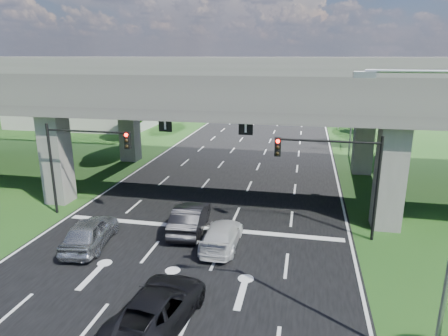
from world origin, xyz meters
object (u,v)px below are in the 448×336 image
(streetlight_far, at_px, (349,99))
(car_trailing, at_px, (158,307))
(streetlight_beyond, at_px, (338,87))
(car_dark, at_px, (190,218))
(streetlight_near, at_px, (445,206))
(car_white, at_px, (221,235))
(car_silver, at_px, (90,232))
(signal_left, at_px, (80,153))
(signal_right, at_px, (338,167))

(streetlight_far, distance_m, car_trailing, 31.38)
(streetlight_beyond, bearing_deg, car_dark, -105.92)
(streetlight_near, distance_m, streetlight_far, 30.00)
(streetlight_beyond, relative_size, car_white, 2.18)
(streetlight_far, relative_size, car_silver, 2.10)
(streetlight_near, bearing_deg, signal_left, 150.98)
(signal_left, relative_size, car_trailing, 1.13)
(car_trailing, bearing_deg, streetlight_far, -100.32)
(signal_left, height_order, streetlight_near, streetlight_near)
(car_white, bearing_deg, signal_right, -157.55)
(car_dark, bearing_deg, signal_right, -177.95)
(car_silver, bearing_deg, signal_left, -64.54)
(streetlight_beyond, relative_size, car_dark, 2.05)
(streetlight_beyond, relative_size, car_silver, 2.10)
(car_silver, distance_m, car_dark, 5.64)
(streetlight_beyond, xyz_separation_m, car_trailing, (-9.33, -45.53, -5.08))
(streetlight_far, xyz_separation_m, streetlight_beyond, (0.00, 16.00, 0.00))
(streetlight_near, xyz_separation_m, car_trailing, (-9.33, 0.47, -5.08))
(signal_left, bearing_deg, car_trailing, -47.80)
(car_dark, bearing_deg, streetlight_near, 135.10)
(car_dark, relative_size, car_trailing, 0.92)
(signal_right, height_order, car_silver, signal_right)
(signal_right, relative_size, streetlight_far, 0.60)
(streetlight_beyond, bearing_deg, streetlight_far, -90.00)
(signal_right, distance_m, signal_left, 15.65)
(signal_left, bearing_deg, streetlight_beyond, 63.57)
(signal_left, relative_size, streetlight_near, 0.60)
(streetlight_near, bearing_deg, streetlight_beyond, 90.00)
(streetlight_beyond, distance_m, car_white, 39.85)
(signal_right, bearing_deg, streetlight_beyond, 86.39)
(streetlight_beyond, distance_m, car_trailing, 46.75)
(signal_right, height_order, signal_left, same)
(streetlight_near, height_order, car_silver, streetlight_near)
(signal_left, relative_size, streetlight_beyond, 0.60)
(car_white, bearing_deg, car_trailing, 80.76)
(signal_left, xyz_separation_m, streetlight_beyond, (17.92, 36.06, 1.66))
(streetlight_far, xyz_separation_m, car_white, (-8.30, -22.63, -5.15))
(signal_left, relative_size, car_silver, 1.26)
(signal_right, bearing_deg, signal_left, 180.00)
(streetlight_far, bearing_deg, car_dark, -116.69)
(streetlight_beyond, bearing_deg, streetlight_near, -90.00)
(signal_right, relative_size, car_dark, 1.23)
(streetlight_far, height_order, car_dark, streetlight_far)
(car_silver, height_order, car_white, car_silver)
(car_dark, bearing_deg, car_silver, 27.89)
(signal_left, distance_m, car_dark, 8.15)
(car_trailing, bearing_deg, car_white, -91.32)
(streetlight_beyond, bearing_deg, car_white, -102.12)
(signal_left, xyz_separation_m, car_white, (9.62, -2.57, -3.49))
(streetlight_near, distance_m, car_silver, 17.19)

